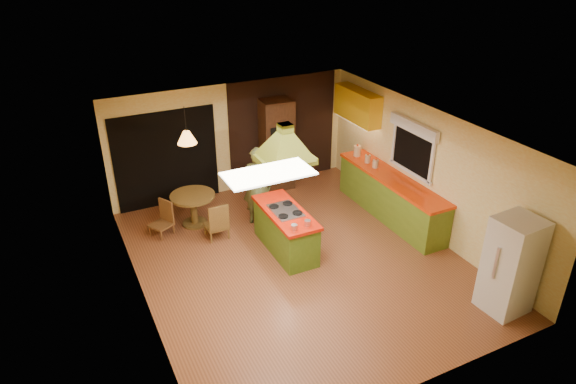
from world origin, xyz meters
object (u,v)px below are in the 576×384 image
wall_oven (276,145)px  man (257,186)px  refrigerator (511,265)px  canister_large (357,151)px  dining_table (193,204)px  kitchen_island (286,230)px

wall_oven → man: bearing=-124.3°
man → refrigerator: bearing=144.3°
man → refrigerator: (2.42, -4.20, -0.02)m
man → canister_large: bearing=-150.4°
refrigerator → dining_table: 5.94m
kitchen_island → refrigerator: size_ratio=1.03×
kitchen_island → man: man is taller
wall_oven → canister_large: 1.83m
dining_table → canister_large: bearing=-4.0°
canister_large → kitchen_island: bearing=-150.2°
refrigerator → dining_table: bearing=124.6°
man → dining_table: size_ratio=1.84×
kitchen_island → man: (-0.05, 1.18, 0.41)m
kitchen_island → wall_oven: 2.77m
kitchen_island → canister_large: bearing=30.2°
man → wall_oven: bearing=-103.8°
dining_table → refrigerator: bearing=-52.3°
man → dining_table: (-1.21, 0.48, -0.36)m
kitchen_island → canister_large: size_ratio=7.12×
kitchen_island → canister_large: 2.89m
man → canister_large: (2.50, 0.23, 0.21)m
canister_large → refrigerator: bearing=-91.1°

